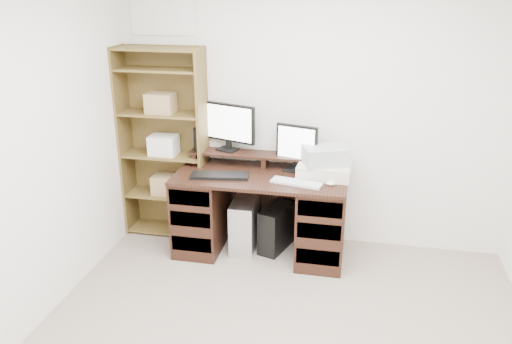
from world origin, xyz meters
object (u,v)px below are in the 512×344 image
(desk, at_px, (261,212))
(monitor_wide, at_px, (228,124))
(printer, at_px, (324,170))
(tower_silver, at_px, (245,223))
(tower_black, at_px, (276,228))
(bookshelf, at_px, (165,142))
(monitor_small, at_px, (297,146))

(desk, distance_m, monitor_wide, 0.85)
(printer, height_order, tower_silver, printer)
(desk, distance_m, tower_black, 0.24)
(desk, height_order, bookshelf, bookshelf)
(monitor_small, relative_size, tower_silver, 0.87)
(monitor_wide, bearing_deg, bookshelf, -156.80)
(tower_silver, bearing_deg, tower_black, 2.20)
(tower_black, bearing_deg, monitor_wide, 176.19)
(printer, distance_m, tower_silver, 0.90)
(monitor_small, relative_size, printer, 0.93)
(printer, bearing_deg, tower_black, -177.68)
(bookshelf, bearing_deg, monitor_small, -2.29)
(printer, distance_m, bookshelf, 1.52)
(monitor_small, xyz_separation_m, printer, (0.26, -0.10, -0.17))
(tower_silver, relative_size, bookshelf, 0.26)
(monitor_wide, xyz_separation_m, bookshelf, (-0.61, -0.05, -0.19))
(tower_silver, height_order, tower_black, tower_silver)
(monitor_small, bearing_deg, tower_silver, -150.14)
(tower_silver, xyz_separation_m, tower_black, (0.29, 0.02, -0.03))
(monitor_small, height_order, printer, monitor_small)
(tower_black, bearing_deg, tower_silver, -158.25)
(monitor_wide, bearing_deg, desk, -17.52)
(tower_silver, bearing_deg, bookshelf, 166.50)
(tower_black, xyz_separation_m, bookshelf, (-1.10, 0.15, 0.71))
(tower_silver, bearing_deg, monitor_small, 12.79)
(monitor_small, bearing_deg, monitor_wide, -173.44)
(monitor_wide, height_order, monitor_small, monitor_wide)
(printer, height_order, tower_black, printer)
(monitor_small, distance_m, tower_black, 0.79)
(monitor_wide, xyz_separation_m, printer, (0.90, -0.19, -0.31))
(monitor_wide, bearing_deg, tower_black, -2.82)
(printer, relative_size, tower_black, 1.00)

